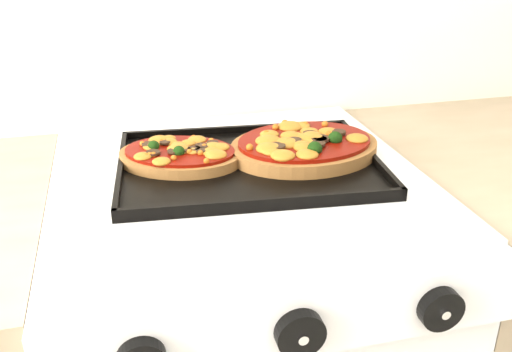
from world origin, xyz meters
name	(u,v)px	position (x,y,z in m)	size (l,w,h in m)	color
control_panel	(297,322)	(0.00, 1.39, 0.85)	(0.60, 0.02, 0.09)	white
knob_center	(300,333)	(0.00, 1.37, 0.85)	(0.06, 0.06, 0.02)	black
knob_right	(441,309)	(0.18, 1.37, 0.85)	(0.06, 0.06, 0.02)	black
baking_tray	(249,163)	(0.02, 1.72, 0.92)	(0.42, 0.31, 0.02)	black
pizza_left	(180,154)	(-0.09, 1.75, 0.93)	(0.20, 0.14, 0.03)	olive
pizza_right	(304,145)	(0.12, 1.73, 0.94)	(0.26, 0.20, 0.04)	olive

